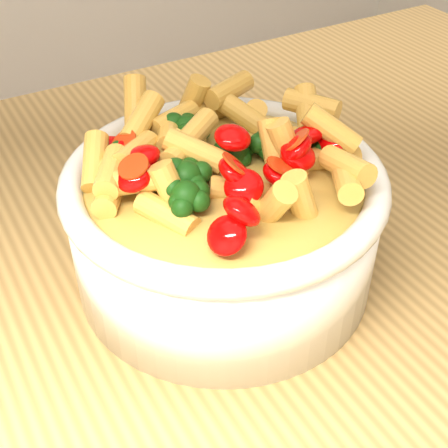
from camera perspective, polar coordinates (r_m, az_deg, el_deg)
table at (r=0.65m, az=2.24°, el=-8.55°), size 1.20×0.80×0.90m
serving_bowl at (r=0.51m, az=0.00°, el=0.12°), size 0.26×0.26×0.11m
pasta_salad at (r=0.47m, az=0.00°, el=6.67°), size 0.20×0.20×0.05m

